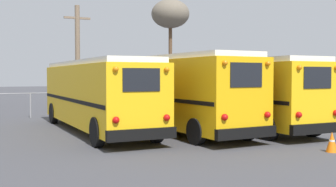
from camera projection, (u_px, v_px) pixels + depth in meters
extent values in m
plane|color=#424247|center=(172.00, 131.00, 18.31)|extent=(160.00, 160.00, 0.00)
cube|color=yellow|center=(96.00, 95.00, 17.95)|extent=(2.42, 10.41, 2.46)
cube|color=white|center=(96.00, 63.00, 17.90)|extent=(2.23, 9.99, 0.20)
cube|color=black|center=(142.00, 134.00, 13.29)|extent=(2.35, 0.23, 0.36)
cube|color=black|center=(142.00, 80.00, 13.24)|extent=(1.27, 0.04, 0.74)
sphere|color=red|center=(116.00, 120.00, 12.88)|extent=(0.22, 0.22, 0.22)
sphere|color=orange|center=(116.00, 69.00, 12.82)|extent=(0.18, 0.18, 0.18)
sphere|color=red|center=(167.00, 118.00, 13.63)|extent=(0.22, 0.22, 0.22)
sphere|color=orange|center=(167.00, 69.00, 13.56)|extent=(0.18, 0.18, 0.18)
cube|color=black|center=(69.00, 99.00, 17.46)|extent=(0.14, 10.18, 0.14)
cube|color=black|center=(122.00, 98.00, 18.47)|extent=(0.14, 10.18, 0.14)
cylinder|color=black|center=(53.00, 113.00, 21.04)|extent=(0.29, 1.02, 1.02)
cylinder|color=black|center=(95.00, 112.00, 21.97)|extent=(0.29, 1.02, 1.02)
cylinder|color=black|center=(97.00, 132.00, 14.03)|extent=(0.29, 1.02, 1.02)
cylinder|color=black|center=(156.00, 129.00, 14.96)|extent=(0.29, 1.02, 1.02)
cube|color=#EAAA0F|center=(168.00, 92.00, 18.56)|extent=(2.74, 10.83, 2.70)
cube|color=white|center=(168.00, 59.00, 18.50)|extent=(2.53, 10.39, 0.20)
cube|color=black|center=(246.00, 133.00, 13.85)|extent=(2.42, 0.28, 0.36)
cube|color=black|center=(246.00, 75.00, 13.79)|extent=(1.30, 0.08, 0.81)
sphere|color=red|center=(225.00, 117.00, 13.40)|extent=(0.22, 0.22, 0.22)
sphere|color=orange|center=(225.00, 63.00, 13.32)|extent=(0.18, 0.18, 0.18)
sphere|color=red|center=(267.00, 115.00, 14.24)|extent=(0.22, 0.22, 0.22)
sphere|color=orange|center=(268.00, 63.00, 14.16)|extent=(0.18, 0.18, 0.18)
cube|color=black|center=(144.00, 97.00, 18.01)|extent=(0.39, 10.53, 0.14)
cube|color=black|center=(191.00, 96.00, 19.14)|extent=(0.39, 10.53, 0.14)
cylinder|color=black|center=(112.00, 113.00, 21.68)|extent=(0.31, 0.94, 0.93)
cylinder|color=black|center=(151.00, 111.00, 22.72)|extent=(0.31, 0.94, 0.93)
cylinder|color=black|center=(196.00, 131.00, 14.51)|extent=(0.31, 0.94, 0.93)
cylinder|color=black|center=(247.00, 128.00, 15.55)|extent=(0.31, 0.94, 0.93)
cube|color=yellow|center=(235.00, 92.00, 19.29)|extent=(2.45, 10.07, 2.54)
cube|color=white|center=(235.00, 62.00, 19.23)|extent=(2.26, 9.66, 0.20)
cube|color=black|center=(317.00, 128.00, 14.77)|extent=(2.37, 0.23, 0.36)
cube|color=black|center=(318.00, 78.00, 14.72)|extent=(1.28, 0.05, 0.76)
sphere|color=red|center=(299.00, 115.00, 14.37)|extent=(0.22, 0.22, 0.22)
sphere|color=orange|center=(299.00, 67.00, 14.30)|extent=(0.18, 0.18, 0.18)
sphere|color=red|center=(336.00, 113.00, 15.12)|extent=(0.22, 0.22, 0.22)
cube|color=black|center=(213.00, 97.00, 18.79)|extent=(0.15, 9.84, 0.14)
cube|color=black|center=(256.00, 96.00, 19.80)|extent=(0.15, 9.84, 0.14)
cylinder|color=black|center=(177.00, 111.00, 22.22)|extent=(0.29, 1.01, 1.01)
cylinder|color=black|center=(212.00, 110.00, 23.15)|extent=(0.29, 1.01, 1.01)
cylinder|color=black|center=(268.00, 127.00, 15.52)|extent=(0.29, 1.01, 1.01)
cylinder|color=black|center=(312.00, 124.00, 16.45)|extent=(0.29, 1.01, 1.01)
cylinder|color=#75604C|center=(78.00, 58.00, 28.69)|extent=(0.33, 0.33, 7.17)
cube|color=#75604C|center=(77.00, 18.00, 28.57)|extent=(1.80, 0.14, 0.14)
cylinder|color=brown|center=(170.00, 65.00, 34.80)|extent=(0.30, 0.30, 6.62)
ellipsoid|color=#6B6051|center=(170.00, 14.00, 34.62)|extent=(3.14, 3.14, 2.35)
cylinder|color=#939399|center=(30.00, 106.00, 23.74)|extent=(0.06, 0.06, 1.40)
cylinder|color=#939399|center=(72.00, 104.00, 24.78)|extent=(0.06, 0.06, 1.40)
cylinder|color=#939399|center=(110.00, 103.00, 25.82)|extent=(0.06, 0.06, 1.40)
cylinder|color=#939399|center=(145.00, 102.00, 26.86)|extent=(0.06, 0.06, 1.40)
cylinder|color=#939399|center=(178.00, 101.00, 27.90)|extent=(0.06, 0.06, 1.40)
cylinder|color=#939399|center=(208.00, 100.00, 28.95)|extent=(0.06, 0.06, 1.40)
cylinder|color=#939399|center=(110.00, 92.00, 25.79)|extent=(14.11, 0.04, 0.04)
cone|color=orange|center=(332.00, 142.00, 13.13)|extent=(0.36, 0.36, 0.64)
cylinder|color=white|center=(332.00, 141.00, 13.13)|extent=(0.17, 0.17, 0.06)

